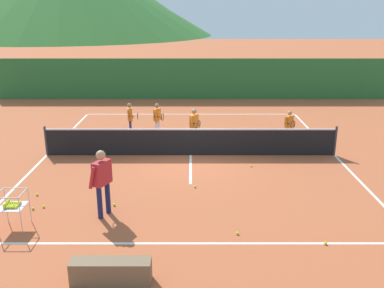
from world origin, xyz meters
TOP-DOWN VIEW (x-y plane):
  - ground_plane at (0.00, 0.00)m, footprint 120.00×120.00m
  - line_baseline_near at (0.00, -5.86)m, footprint 10.10×0.08m
  - line_baseline_far at (0.00, 6.07)m, footprint 10.10×0.08m
  - line_sideline_west at (-5.05, 0.00)m, footprint 0.08×11.93m
  - line_sideline_east at (5.05, 0.00)m, footprint 0.08×11.93m
  - line_service_center at (0.00, 0.00)m, footprint 0.08×5.15m
  - tennis_net at (0.00, 0.00)m, footprint 10.13×0.08m
  - instructor at (-2.13, -4.52)m, footprint 0.53×0.84m
  - student_0 at (-2.42, 2.42)m, footprint 0.49×0.60m
  - student_1 at (-1.33, 2.31)m, footprint 0.42×0.70m
  - student_2 at (0.13, 1.25)m, footprint 0.42×0.73m
  - student_3 at (3.74, 1.50)m, footprint 0.46×0.66m
  - ball_cart at (-4.11, -5.16)m, footprint 0.58×0.58m
  - tennis_ball_0 at (-4.02, -4.22)m, footprint 0.07×0.07m
  - tennis_ball_1 at (1.08, -5.48)m, footprint 0.07×0.07m
  - tennis_ball_2 at (0.13, -2.82)m, footprint 0.07×0.07m
  - tennis_ball_3 at (1.97, -1.14)m, footprint 0.07×0.07m
  - tennis_ball_4 at (-3.78, -4.12)m, footprint 0.07×0.07m
  - tennis_ball_5 at (-1.98, -4.01)m, footprint 0.07×0.07m
  - tennis_ball_6 at (2.95, -5.91)m, footprint 0.07×0.07m
  - tennis_ball_7 at (-4.21, -3.37)m, footprint 0.07×0.07m
  - windscreen_fence at (0.00, 9.73)m, footprint 22.22×0.08m
  - courtside_bench at (-1.46, -7.23)m, footprint 1.50×0.36m

SIDE VIEW (x-z plane):
  - ground_plane at x=0.00m, z-range 0.00..0.00m
  - line_baseline_near at x=0.00m, z-range 0.00..0.01m
  - line_baseline_far at x=0.00m, z-range 0.00..0.01m
  - line_sideline_west at x=-5.05m, z-range 0.00..0.01m
  - line_sideline_east at x=5.05m, z-range 0.00..0.01m
  - line_service_center at x=0.00m, z-range 0.00..0.01m
  - tennis_ball_0 at x=-4.02m, z-range 0.00..0.07m
  - tennis_ball_1 at x=1.08m, z-range 0.00..0.07m
  - tennis_ball_2 at x=0.13m, z-range 0.00..0.07m
  - tennis_ball_3 at x=1.97m, z-range 0.00..0.07m
  - tennis_ball_4 at x=-3.78m, z-range 0.00..0.07m
  - tennis_ball_5 at x=-1.98m, z-range 0.00..0.07m
  - tennis_ball_6 at x=2.95m, z-range 0.00..0.07m
  - tennis_ball_7 at x=-4.21m, z-range 0.00..0.07m
  - courtside_bench at x=-1.46m, z-range 0.00..0.46m
  - tennis_net at x=0.00m, z-range -0.03..1.02m
  - ball_cart at x=-4.11m, z-range 0.14..1.04m
  - student_3 at x=3.74m, z-range 0.13..1.36m
  - student_0 at x=-2.42m, z-range 0.14..1.47m
  - student_1 at x=-1.33m, z-range 0.14..1.49m
  - student_2 at x=0.13m, z-range 0.14..1.51m
  - instructor at x=-2.13m, z-range 0.17..1.87m
  - windscreen_fence at x=0.00m, z-range 0.00..2.28m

